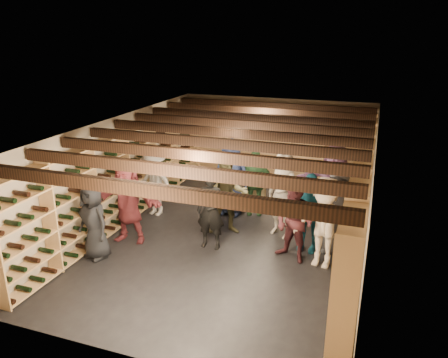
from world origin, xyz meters
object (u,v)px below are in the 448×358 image
person_4 (309,212)px  person_12 (338,211)px  person_0 (94,221)px  person_1 (211,211)px  person_2 (228,195)px  person_10 (254,182)px  crate_loose (334,199)px  person_6 (231,177)px  person_5 (128,202)px  person_8 (294,222)px  person_11 (333,185)px  crate_stack_right (288,208)px  person_9 (154,183)px  person_7 (283,194)px  crate_stack_left (255,189)px  person_3 (324,223)px

person_4 → person_12: size_ratio=0.92×
person_0 → person_1: 2.27m
person_2 → person_10: size_ratio=1.13×
crate_loose → person_6: person_6 is taller
person_5 → person_2: bearing=24.9°
person_8 → person_11: size_ratio=0.85×
person_1 → person_4: 1.93m
crate_loose → person_4: size_ratio=0.31×
crate_loose → person_5: 5.34m
crate_stack_right → person_6: 1.52m
crate_loose → person_9: size_ratio=0.32×
person_2 → person_7: (1.13, 0.26, 0.06)m
person_6 → person_1: bearing=-81.4°
person_10 → person_12: person_12 is taller
person_4 → person_6: 2.39m
person_7 → person_9: (-3.11, 0.12, -0.16)m
person_1 → crate_stack_left: bearing=84.4°
crate_stack_left → person_11: person_11 is taller
crate_stack_left → person_1: (-0.17, -2.72, 0.46)m
person_5 → crate_stack_right: bearing=33.4°
person_2 → person_10: 1.25m
person_8 → person_12: bearing=64.0°
crate_stack_left → person_4: 2.79m
person_0 → person_5: (0.24, 0.85, 0.11)m
person_4 → crate_stack_right: bearing=122.6°
person_8 → person_3: bearing=21.0°
person_1 → person_2: 0.75m
crate_stack_right → person_12: 1.90m
person_3 → person_12: size_ratio=0.99×
person_11 → person_3: bearing=-77.0°
person_3 → person_5: bearing=-165.1°
crate_stack_right → person_5: person_5 is taller
person_9 → person_7: bearing=8.9°
person_12 → crate_loose: bearing=107.6°
crate_loose → person_10: 2.36m
crate_stack_left → crate_loose: 2.06m
person_8 → person_9: 3.71m
crate_stack_left → person_12: size_ratio=0.39×
person_12 → person_10: bearing=158.8°
person_5 → person_9: size_ratio=1.09×
crate_stack_right → person_12: person_12 is taller
crate_stack_right → person_0: 4.43m
person_5 → person_11: bearing=25.6°
crate_stack_right → person_7: person_7 is taller
crate_stack_left → person_2: size_ratio=0.38×
person_6 → person_11: size_ratio=0.99×
person_5 → person_0: bearing=-109.8°
person_6 → person_10: person_6 is taller
person_6 → person_9: size_ratio=1.17×
crate_stack_left → person_10: 0.90m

